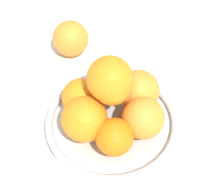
% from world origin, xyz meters
% --- Properties ---
extents(ground_plane, '(4.00, 4.00, 0.00)m').
position_xyz_m(ground_plane, '(0.00, 0.00, 0.00)').
color(ground_plane, silver).
extents(fruit_bowl, '(0.26, 0.26, 0.04)m').
position_xyz_m(fruit_bowl, '(0.00, 0.00, 0.02)').
color(fruit_bowl, silver).
rests_on(fruit_bowl, ground_plane).
extents(orange_pile, '(0.20, 0.19, 0.14)m').
position_xyz_m(orange_pile, '(0.00, 0.00, 0.09)').
color(orange_pile, orange).
rests_on(orange_pile, fruit_bowl).
extents(stray_orange, '(0.08, 0.08, 0.08)m').
position_xyz_m(stray_orange, '(-0.01, 0.24, 0.04)').
color(stray_orange, orange).
rests_on(stray_orange, ground_plane).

